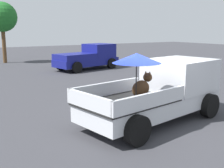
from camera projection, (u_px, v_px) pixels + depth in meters
name	position (u px, v px, depth m)	size (l,w,h in m)	color
ground_plane	(152.00, 121.00, 9.05)	(80.00, 80.00, 0.00)	#38383D
pickup_truck_main	(162.00, 89.00, 9.13)	(5.29, 2.91, 2.24)	black
pickup_truck_red	(89.00, 57.00, 20.50)	(5.07, 2.93, 1.80)	black
tree_by_lot	(2.00, 17.00, 23.67)	(2.50, 2.50, 5.13)	brown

